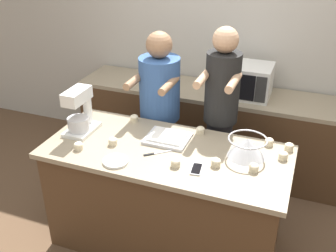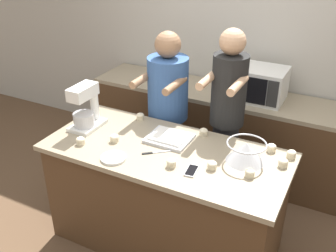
{
  "view_description": "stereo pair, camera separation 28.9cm",
  "coord_description": "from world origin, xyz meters",
  "px_view_note": "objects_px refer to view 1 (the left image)",
  "views": [
    {
      "loc": [
        0.91,
        -2.35,
        2.44
      ],
      "look_at": [
        0.0,
        0.04,
        1.08
      ],
      "focal_mm": 42.0,
      "sensor_mm": 36.0,
      "label": 1
    },
    {
      "loc": [
        1.18,
        -2.23,
        2.44
      ],
      "look_at": [
        0.0,
        0.04,
        1.08
      ],
      "focal_mm": 42.0,
      "sensor_mm": 36.0,
      "label": 2
    }
  ],
  "objects_px": {
    "person_right": "(220,119)",
    "person_left": "(160,116)",
    "cupcake_0": "(216,162)",
    "cupcake_5": "(289,147)",
    "mixing_bowl": "(247,147)",
    "cupcake_2": "(176,162)",
    "stand_mixer": "(80,113)",
    "cupcake_4": "(269,142)",
    "cupcake_1": "(254,167)",
    "cupcake_6": "(78,146)",
    "cupcake_7": "(134,118)",
    "cell_phone": "(197,169)",
    "cupcake_9": "(283,156)",
    "cupcake_8": "(200,130)",
    "knife": "(156,153)",
    "microwave_oven": "(246,80)",
    "cupcake_3": "(113,141)",
    "small_plate": "(116,161)",
    "baking_tray": "(168,138)"
  },
  "relations": [
    {
      "from": "person_right",
      "to": "person_left",
      "type": "bearing_deg",
      "value": 179.86
    },
    {
      "from": "cupcake_0",
      "to": "cupcake_5",
      "type": "distance_m",
      "value": 0.61
    },
    {
      "from": "person_left",
      "to": "mixing_bowl",
      "type": "bearing_deg",
      "value": -29.11
    },
    {
      "from": "cupcake_2",
      "to": "cupcake_5",
      "type": "height_order",
      "value": "same"
    },
    {
      "from": "stand_mixer",
      "to": "cupcake_4",
      "type": "bearing_deg",
      "value": 12.51
    },
    {
      "from": "cupcake_1",
      "to": "cupcake_2",
      "type": "height_order",
      "value": "same"
    },
    {
      "from": "person_left",
      "to": "stand_mixer",
      "type": "height_order",
      "value": "person_left"
    },
    {
      "from": "cupcake_6",
      "to": "cupcake_7",
      "type": "bearing_deg",
      "value": 71.29
    },
    {
      "from": "cupcake_0",
      "to": "cupcake_4",
      "type": "xyz_separation_m",
      "value": [
        0.31,
        0.42,
        0.0
      ]
    },
    {
      "from": "cell_phone",
      "to": "cupcake_9",
      "type": "height_order",
      "value": "cupcake_9"
    },
    {
      "from": "cupcake_8",
      "to": "cupcake_9",
      "type": "xyz_separation_m",
      "value": [
        0.67,
        -0.16,
        0.0
      ]
    },
    {
      "from": "cell_phone",
      "to": "cupcake_0",
      "type": "height_order",
      "value": "cupcake_0"
    },
    {
      "from": "cupcake_0",
      "to": "cupcake_5",
      "type": "height_order",
      "value": "same"
    },
    {
      "from": "cupcake_4",
      "to": "cupcake_6",
      "type": "distance_m",
      "value": 1.44
    },
    {
      "from": "knife",
      "to": "cupcake_7",
      "type": "relative_size",
      "value": 2.66
    },
    {
      "from": "cell_phone",
      "to": "cupcake_5",
      "type": "height_order",
      "value": "cupcake_5"
    },
    {
      "from": "microwave_oven",
      "to": "cupcake_6",
      "type": "bearing_deg",
      "value": -122.27
    },
    {
      "from": "cupcake_0",
      "to": "cupcake_3",
      "type": "distance_m",
      "value": 0.81
    },
    {
      "from": "cupcake_7",
      "to": "cupcake_8",
      "type": "height_order",
      "value": "same"
    },
    {
      "from": "cell_phone",
      "to": "cupcake_3",
      "type": "height_order",
      "value": "cupcake_3"
    },
    {
      "from": "cupcake_7",
      "to": "cell_phone",
      "type": "bearing_deg",
      "value": -35.54
    },
    {
      "from": "stand_mixer",
      "to": "mixing_bowl",
      "type": "xyz_separation_m",
      "value": [
        1.32,
        0.1,
        -0.08
      ]
    },
    {
      "from": "stand_mixer",
      "to": "cupcake_5",
      "type": "distance_m",
      "value": 1.64
    },
    {
      "from": "mixing_bowl",
      "to": "cupcake_4",
      "type": "distance_m",
      "value": 0.26
    },
    {
      "from": "small_plate",
      "to": "cell_phone",
      "type": "bearing_deg",
      "value": 11.58
    },
    {
      "from": "cupcake_3",
      "to": "cupcake_9",
      "type": "bearing_deg",
      "value": 11.62
    },
    {
      "from": "cell_phone",
      "to": "cupcake_4",
      "type": "xyz_separation_m",
      "value": [
        0.42,
        0.52,
        0.02
      ]
    },
    {
      "from": "knife",
      "to": "cupcake_9",
      "type": "xyz_separation_m",
      "value": [
        0.88,
        0.26,
        0.03
      ]
    },
    {
      "from": "person_right",
      "to": "cupcake_6",
      "type": "xyz_separation_m",
      "value": [
        -0.87,
        -0.84,
        0.01
      ]
    },
    {
      "from": "cupcake_4",
      "to": "cupcake_7",
      "type": "relative_size",
      "value": 1.0
    },
    {
      "from": "cupcake_6",
      "to": "cupcake_0",
      "type": "bearing_deg",
      "value": 8.36
    },
    {
      "from": "cupcake_0",
      "to": "cupcake_8",
      "type": "relative_size",
      "value": 1.0
    },
    {
      "from": "small_plate",
      "to": "cupcake_9",
      "type": "distance_m",
      "value": 1.2
    },
    {
      "from": "cupcake_0",
      "to": "cupcake_1",
      "type": "height_order",
      "value": "same"
    },
    {
      "from": "knife",
      "to": "person_right",
      "type": "bearing_deg",
      "value": 65.8
    },
    {
      "from": "cell_phone",
      "to": "cupcake_8",
      "type": "height_order",
      "value": "cupcake_8"
    },
    {
      "from": "person_left",
      "to": "mixing_bowl",
      "type": "distance_m",
      "value": 1.01
    },
    {
      "from": "microwave_oven",
      "to": "knife",
      "type": "height_order",
      "value": "microwave_oven"
    },
    {
      "from": "cupcake_6",
      "to": "stand_mixer",
      "type": "bearing_deg",
      "value": 117.44
    },
    {
      "from": "microwave_oven",
      "to": "cupcake_6",
      "type": "relative_size",
      "value": 7.34
    },
    {
      "from": "cupcake_2",
      "to": "cupcake_7",
      "type": "relative_size",
      "value": 1.0
    },
    {
      "from": "baking_tray",
      "to": "cupcake_1",
      "type": "height_order",
      "value": "cupcake_1"
    },
    {
      "from": "person_left",
      "to": "cell_phone",
      "type": "xyz_separation_m",
      "value": [
        0.59,
        -0.78,
        0.06
      ]
    },
    {
      "from": "cell_phone",
      "to": "cupcake_3",
      "type": "bearing_deg",
      "value": 172.23
    },
    {
      "from": "cupcake_3",
      "to": "mixing_bowl",
      "type": "bearing_deg",
      "value": 11.44
    },
    {
      "from": "mixing_bowl",
      "to": "cupcake_6",
      "type": "distance_m",
      "value": 1.24
    },
    {
      "from": "cupcake_4",
      "to": "cupcake_9",
      "type": "height_order",
      "value": "same"
    },
    {
      "from": "small_plate",
      "to": "knife",
      "type": "height_order",
      "value": "small_plate"
    },
    {
      "from": "cupcake_5",
      "to": "cupcake_8",
      "type": "distance_m",
      "value": 0.69
    },
    {
      "from": "person_left",
      "to": "cupcake_2",
      "type": "height_order",
      "value": "person_left"
    }
  ]
}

